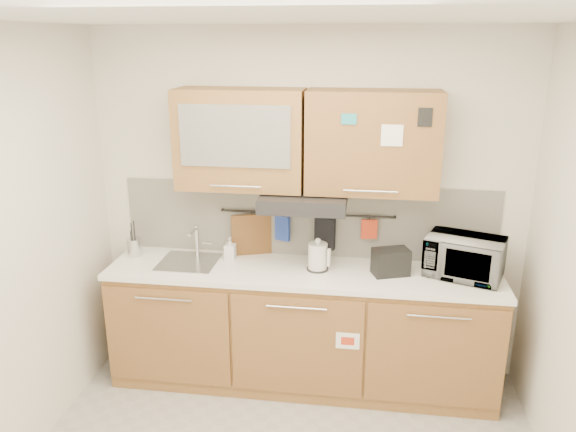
% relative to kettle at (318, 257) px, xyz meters
% --- Properties ---
extents(ceiling, '(3.20, 3.20, 0.00)m').
position_rel_kettle_xyz_m(ceiling, '(-0.11, -1.21, 1.59)').
color(ceiling, white).
rests_on(ceiling, wall_back).
extents(wall_back, '(3.20, 0.00, 3.20)m').
position_rel_kettle_xyz_m(wall_back, '(-0.11, 0.29, 0.29)').
color(wall_back, silver).
rests_on(wall_back, ground).
extents(base_cabinet, '(2.80, 0.64, 0.88)m').
position_rel_kettle_xyz_m(base_cabinet, '(-0.11, -0.01, -0.61)').
color(base_cabinet, '#A3743A').
rests_on(base_cabinet, floor).
extents(countertop, '(2.82, 0.62, 0.04)m').
position_rel_kettle_xyz_m(countertop, '(-0.11, -0.02, -0.11)').
color(countertop, white).
rests_on(countertop, base_cabinet).
extents(backsplash, '(2.80, 0.02, 0.56)m').
position_rel_kettle_xyz_m(backsplash, '(-0.11, 0.28, 0.19)').
color(backsplash, silver).
rests_on(backsplash, countertop).
extents(upper_cabinets, '(1.82, 0.37, 0.70)m').
position_rel_kettle_xyz_m(upper_cabinets, '(-0.11, 0.12, 0.82)').
color(upper_cabinets, '#A3743A').
rests_on(upper_cabinets, wall_back).
extents(range_hood, '(0.60, 0.46, 0.10)m').
position_rel_kettle_xyz_m(range_hood, '(-0.11, 0.04, 0.41)').
color(range_hood, black).
rests_on(range_hood, upper_cabinets).
extents(sink, '(0.42, 0.40, 0.26)m').
position_rel_kettle_xyz_m(sink, '(-0.96, 0.00, -0.09)').
color(sink, silver).
rests_on(sink, countertop).
extents(utensil_rail, '(1.30, 0.02, 0.02)m').
position_rel_kettle_xyz_m(utensil_rail, '(-0.11, 0.24, 0.25)').
color(utensil_rail, black).
rests_on(utensil_rail, backsplash).
extents(utensil_crock, '(0.12, 0.12, 0.27)m').
position_rel_kettle_xyz_m(utensil_crock, '(-1.41, 0.08, -0.02)').
color(utensil_crock, '#BBBBC0').
rests_on(utensil_crock, countertop).
extents(kettle, '(0.18, 0.17, 0.24)m').
position_rel_kettle_xyz_m(kettle, '(0.00, 0.00, 0.00)').
color(kettle, silver).
rests_on(kettle, countertop).
extents(toaster, '(0.28, 0.22, 0.19)m').
position_rel_kettle_xyz_m(toaster, '(0.51, -0.01, 0.00)').
color(toaster, black).
rests_on(toaster, countertop).
extents(microwave, '(0.60, 0.50, 0.28)m').
position_rel_kettle_xyz_m(microwave, '(1.02, 0.04, 0.05)').
color(microwave, '#999999').
rests_on(microwave, countertop).
extents(soap_bottle, '(0.08, 0.08, 0.17)m').
position_rel_kettle_xyz_m(soap_bottle, '(-0.67, 0.11, -0.01)').
color(soap_bottle, '#999999').
rests_on(soap_bottle, countertop).
extents(cutting_board, '(0.30, 0.12, 0.38)m').
position_rel_kettle_xyz_m(cutting_board, '(-0.53, 0.23, 0.04)').
color(cutting_board, brown).
rests_on(cutting_board, utensil_rail).
extents(oven_mitt, '(0.12, 0.07, 0.19)m').
position_rel_kettle_xyz_m(oven_mitt, '(-0.29, 0.23, 0.13)').
color(oven_mitt, navy).
rests_on(oven_mitt, utensil_rail).
extents(dark_pouch, '(0.16, 0.09, 0.24)m').
position_rel_kettle_xyz_m(dark_pouch, '(0.03, 0.23, 0.10)').
color(dark_pouch, black).
rests_on(dark_pouch, utensil_rail).
extents(pot_holder, '(0.12, 0.03, 0.15)m').
position_rel_kettle_xyz_m(pot_holder, '(0.36, 0.23, 0.15)').
color(pot_holder, '#BA3318').
rests_on(pot_holder, utensil_rail).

